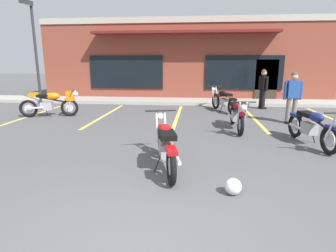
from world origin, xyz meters
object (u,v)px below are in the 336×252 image
(motorcycle_green_cafe_racer, at_px, (312,127))
(helmet_on_pavement, at_px, (233,186))
(person_in_shorts_foreground, at_px, (263,87))
(parking_lot_lamp_post, at_px, (33,39))
(motorcycle_black_cruiser, at_px, (52,102))
(person_in_black_shirt, at_px, (293,95))
(motorcycle_silver_naked, at_px, (223,100))
(motorcycle_foreground_classic, at_px, (166,145))
(motorcycle_red_sportbike, at_px, (237,114))

(motorcycle_green_cafe_racer, xyz_separation_m, helmet_on_pavement, (-2.19, -2.82, -0.33))
(person_in_shorts_foreground, height_order, parking_lot_lamp_post, parking_lot_lamp_post)
(motorcycle_black_cruiser, distance_m, person_in_black_shirt, 8.39)
(motorcycle_silver_naked, bearing_deg, parking_lot_lamp_post, 172.35)
(motorcycle_foreground_classic, bearing_deg, person_in_shorts_foreground, 65.10)
(motorcycle_green_cafe_racer, bearing_deg, motorcycle_foreground_classic, -151.01)
(person_in_black_shirt, bearing_deg, motorcycle_black_cruiser, 177.98)
(motorcycle_green_cafe_racer, bearing_deg, motorcycle_black_cruiser, 160.98)
(motorcycle_black_cruiser, relative_size, motorcycle_silver_naked, 1.03)
(motorcycle_red_sportbike, bearing_deg, person_in_black_shirt, 29.55)
(person_in_black_shirt, xyz_separation_m, helmet_on_pavement, (-2.50, -5.30, -0.82))
(motorcycle_foreground_classic, relative_size, motorcycle_black_cruiser, 1.00)
(motorcycle_silver_naked, bearing_deg, motorcycle_green_cafe_racer, -69.43)
(motorcycle_red_sportbike, xyz_separation_m, motorcycle_black_cruiser, (-6.48, 1.37, 0.07))
(motorcycle_green_cafe_racer, bearing_deg, person_in_black_shirt, 82.92)
(motorcycle_foreground_classic, relative_size, motorcycle_red_sportbike, 0.99)
(motorcycle_foreground_classic, relative_size, person_in_black_shirt, 1.24)
(person_in_black_shirt, bearing_deg, motorcycle_green_cafe_racer, -97.08)
(motorcycle_black_cruiser, bearing_deg, motorcycle_foreground_classic, -44.39)
(motorcycle_red_sportbike, relative_size, parking_lot_lamp_post, 0.46)
(motorcycle_green_cafe_racer, bearing_deg, motorcycle_silver_naked, 110.57)
(motorcycle_foreground_classic, distance_m, motorcycle_black_cruiser, 6.62)
(motorcycle_red_sportbike, height_order, motorcycle_black_cruiser, same)
(helmet_on_pavement, bearing_deg, motorcycle_green_cafe_racer, 52.13)
(motorcycle_black_cruiser, distance_m, helmet_on_pavement, 8.12)
(motorcycle_green_cafe_racer, distance_m, person_in_shorts_foreground, 5.43)
(motorcycle_red_sportbike, relative_size, motorcycle_silver_naked, 1.05)
(motorcycle_green_cafe_racer, distance_m, parking_lot_lamp_post, 12.01)
(person_in_shorts_foreground, bearing_deg, motorcycle_green_cafe_racer, -90.31)
(person_in_shorts_foreground, bearing_deg, helmet_on_pavement, -105.12)
(motorcycle_red_sportbike, distance_m, motorcycle_green_cafe_racer, 2.12)
(motorcycle_red_sportbike, xyz_separation_m, person_in_shorts_foreground, (1.61, 3.99, 0.49))
(motorcycle_silver_naked, bearing_deg, helmet_on_pavement, -93.89)
(motorcycle_red_sportbike, height_order, person_in_shorts_foreground, person_in_shorts_foreground)
(person_in_black_shirt, relative_size, helmet_on_pavement, 6.44)
(motorcycle_red_sportbike, bearing_deg, person_in_shorts_foreground, 67.99)
(parking_lot_lamp_post, bearing_deg, motorcycle_black_cruiser, -52.56)
(person_in_black_shirt, bearing_deg, motorcycle_silver_naked, 134.59)
(motorcycle_red_sportbike, bearing_deg, parking_lot_lamp_post, 153.90)
(motorcycle_black_cruiser, relative_size, person_in_shorts_foreground, 1.24)
(motorcycle_red_sportbike, distance_m, motorcycle_black_cruiser, 6.62)
(motorcycle_foreground_classic, distance_m, person_in_shorts_foreground, 8.01)
(motorcycle_foreground_classic, xyz_separation_m, motorcycle_green_cafe_racer, (3.34, 1.85, 0.00))
(motorcycle_foreground_classic, relative_size, motorcycle_green_cafe_racer, 0.99)
(person_in_black_shirt, bearing_deg, motorcycle_foreground_classic, -130.07)
(motorcycle_silver_naked, height_order, person_in_black_shirt, person_in_black_shirt)
(motorcycle_silver_naked, distance_m, motorcycle_green_cafe_racer, 4.82)
(motorcycle_silver_naked, distance_m, person_in_shorts_foreground, 2.00)
(motorcycle_green_cafe_racer, bearing_deg, parking_lot_lamp_post, 151.12)
(motorcycle_black_cruiser, xyz_separation_m, helmet_on_pavement, (5.87, -5.60, -0.40))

